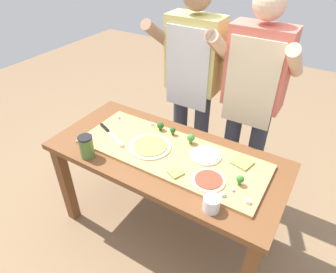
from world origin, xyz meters
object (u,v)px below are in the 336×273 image
(cheese_crumble_f, at_px, (122,145))
(pizza_slice_near_left, at_px, (176,173))
(pizza_whole_tomato_red, at_px, (209,180))
(cheese_crumble_b, at_px, (248,202))
(broccoli_floret_front_left, at_px, (160,126))
(cook_right, at_px, (253,92))
(pizza_whole_pesto_green, at_px, (150,146))
(broccoli_floret_back_left, at_px, (191,138))
(broccoli_floret_front_mid, at_px, (240,179))
(prep_table, at_px, (166,167))
(chefs_knife, at_px, (108,132))
(pizza_whole_white_garlic, at_px, (206,155))
(pizza_slice_far_left, at_px, (243,163))
(sauce_jar, at_px, (87,147))
(cheese_crumble_e, at_px, (119,117))
(cheese_crumble_a, at_px, (232,190))
(flour_cup, at_px, (211,204))
(broccoli_floret_center_left, at_px, (173,130))
(cook_left, at_px, (193,77))
(cheese_crumble_c, at_px, (223,194))
(cheese_crumble_d, at_px, (152,124))

(cheese_crumble_f, bearing_deg, pizza_slice_near_left, -5.07)
(pizza_whole_tomato_red, height_order, cheese_crumble_b, cheese_crumble_b)
(broccoli_floret_front_left, xyz_separation_m, cook_right, (0.48, 0.45, 0.19))
(pizza_whole_pesto_green, distance_m, broccoli_floret_back_left, 0.27)
(broccoli_floret_front_mid, distance_m, cheese_crumble_b, 0.14)
(prep_table, bearing_deg, pizza_whole_pesto_green, -169.15)
(chefs_knife, bearing_deg, pizza_whole_white_garlic, 9.57)
(chefs_knife, distance_m, pizza_whole_white_garlic, 0.70)
(chefs_knife, relative_size, pizza_slice_far_left, 2.79)
(sauce_jar, bearing_deg, cheese_crumble_b, 7.72)
(broccoli_floret_front_mid, xyz_separation_m, cheese_crumble_e, (-1.01, 0.19, -0.03))
(broccoli_floret_front_mid, bearing_deg, broccoli_floret_front_left, 161.36)
(pizza_slice_far_left, xyz_separation_m, cheese_crumble_a, (0.03, -0.24, 0.00))
(broccoli_floret_back_left, xyz_separation_m, cook_right, (0.22, 0.48, 0.18))
(broccoli_floret_front_left, bearing_deg, sauce_jar, -118.01)
(broccoli_floret_front_left, height_order, cheese_crumble_b, broccoli_floret_front_left)
(cheese_crumble_f, bearing_deg, prep_table, 22.23)
(pizza_whole_pesto_green, bearing_deg, broccoli_floret_back_left, 40.63)
(broccoli_floret_back_left, distance_m, cheese_crumble_b, 0.58)
(broccoli_floret_back_left, xyz_separation_m, flour_cup, (0.34, -0.42, -0.03))
(chefs_knife, bearing_deg, broccoli_floret_center_left, 27.49)
(broccoli_floret_back_left, bearing_deg, broccoli_floret_front_mid, -25.64)
(broccoli_floret_front_mid, bearing_deg, cook_left, 134.22)
(pizza_whole_white_garlic, relative_size, pizza_whole_pesto_green, 0.72)
(cheese_crumble_f, height_order, flour_cup, flour_cup)
(pizza_slice_far_left, bearing_deg, broccoli_floret_back_left, 177.58)
(broccoli_floret_front_left, xyz_separation_m, cheese_crumble_f, (-0.11, -0.29, -0.03))
(broccoli_floret_center_left, distance_m, cheese_crumble_c, 0.62)
(pizza_slice_far_left, xyz_separation_m, cheese_crumble_d, (-0.70, 0.06, 0.00))
(cheese_crumble_c, height_order, cheese_crumble_f, same)
(broccoli_floret_back_left, height_order, cook_left, cook_left)
(cheese_crumble_e, bearing_deg, chefs_knife, -72.85)
(flour_cup, xyz_separation_m, cook_left, (-0.59, 0.90, 0.21))
(cheese_crumble_f, distance_m, cook_left, 0.78)
(cheese_crumble_b, height_order, cheese_crumble_e, cheese_crumble_b)
(pizza_whole_tomato_red, xyz_separation_m, cheese_crumble_c, (0.11, -0.06, 0.00))
(pizza_whole_tomato_red, xyz_separation_m, broccoli_floret_back_left, (-0.25, 0.26, 0.04))
(pizza_whole_tomato_red, xyz_separation_m, cook_right, (-0.03, 0.74, 0.22))
(chefs_knife, relative_size, pizza_whole_white_garlic, 1.53)
(chefs_knife, distance_m, cheese_crumble_a, 0.94)
(cheese_crumble_a, bearing_deg, broccoli_floret_center_left, 152.57)
(cheese_crumble_d, relative_size, cheese_crumble_f, 0.90)
(broccoli_floret_center_left, height_order, broccoli_floret_front_left, broccoli_floret_front_left)
(cheese_crumble_e, bearing_deg, broccoli_floret_back_left, 0.57)
(flour_cup, bearing_deg, pizza_slice_near_left, 157.03)
(pizza_whole_pesto_green, height_order, cook_right, cook_right)
(broccoli_floret_back_left, xyz_separation_m, cheese_crumble_d, (-0.34, 0.05, -0.03))
(chefs_knife, bearing_deg, pizza_whole_pesto_green, 1.64)
(pizza_slice_near_left, bearing_deg, sauce_jar, -166.71)
(broccoli_floret_center_left, distance_m, flour_cup, 0.66)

